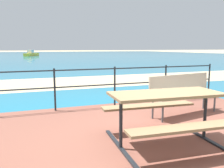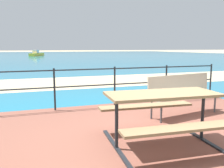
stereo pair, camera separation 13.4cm
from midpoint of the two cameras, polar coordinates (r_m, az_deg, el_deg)
ground_plane at (r=4.07m, az=11.93°, el=-13.38°), size 240.00×240.00×0.00m
patio_paving at (r=4.06m, az=11.94°, el=-12.99°), size 6.40×5.20×0.06m
sea_water at (r=43.25m, az=-17.46°, el=6.31°), size 90.00×90.00×0.01m
beach_strip at (r=10.66m, az=-8.87°, el=0.46°), size 54.01×3.91×0.01m
picnic_table at (r=3.67m, az=11.64°, el=-5.09°), size 1.74×1.57×0.79m
park_bench at (r=5.42m, az=15.88°, el=-1.54°), size 1.78×0.72×0.87m
railing_fence at (r=5.98m, az=0.01°, el=0.77°), size 5.94×0.04×0.99m
boat_near at (r=45.33m, az=-18.70°, el=6.79°), size 2.78×4.85×1.08m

